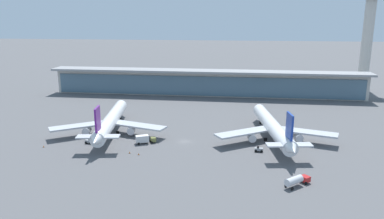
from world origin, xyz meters
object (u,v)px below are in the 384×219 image
(service_truck_under_wing_grey, at_px, (110,123))
(service_truck_mid_apron_red, at_px, (296,180))
(airliner_centre_stand, at_px, (273,127))
(airliner_left_stand, at_px, (111,121))
(service_truck_by_tail_grey, at_px, (259,149))
(service_truck_on_taxiway_olive, at_px, (144,139))
(control_tower, at_px, (368,30))
(service_truck_near_nose_grey, at_px, (89,141))
(safety_cone_alpha, at_px, (130,152))
(safety_cone_charlie, at_px, (44,146))
(safety_cone_bravo, at_px, (139,154))

(service_truck_under_wing_grey, distance_m, service_truck_mid_apron_red, 87.33)
(airliner_centre_stand, distance_m, service_truck_under_wing_grey, 68.82)
(airliner_left_stand, relative_size, service_truck_by_tail_grey, 19.82)
(service_truck_under_wing_grey, distance_m, service_truck_on_taxiway_olive, 30.20)
(airliner_left_stand, distance_m, service_truck_by_tail_grey, 59.47)
(control_tower, bearing_deg, service_truck_under_wing_grey, -143.44)
(service_truck_near_nose_grey, bearing_deg, airliner_left_stand, 74.78)
(airliner_left_stand, bearing_deg, service_truck_near_nose_grey, -105.22)
(service_truck_under_wing_grey, height_order, control_tower, control_tower)
(airliner_centre_stand, distance_m, service_truck_on_taxiway_olive, 48.18)
(airliner_centre_stand, relative_size, service_truck_near_nose_grey, 19.01)
(control_tower, distance_m, safety_cone_alpha, 177.42)
(safety_cone_charlie, bearing_deg, airliner_left_stand, 46.67)
(service_truck_under_wing_grey, xyz_separation_m, service_truck_mid_apron_red, (71.23, -50.52, 0.83))
(airliner_centre_stand, distance_m, service_truck_mid_apron_red, 39.44)
(safety_cone_alpha, relative_size, safety_cone_bravo, 1.00)
(airliner_left_stand, relative_size, service_truck_near_nose_grey, 19.01)
(service_truck_near_nose_grey, height_order, service_truck_by_tail_grey, same)
(service_truck_near_nose_grey, bearing_deg, service_truck_by_tail_grey, -0.34)
(safety_cone_alpha, xyz_separation_m, safety_cone_charlie, (-32.21, 1.74, 0.00))
(service_truck_by_tail_grey, relative_size, safety_cone_bravo, 4.26)
(airliner_left_stand, height_order, safety_cone_alpha, airliner_left_stand)
(safety_cone_bravo, height_order, safety_cone_charlie, same)
(airliner_left_stand, distance_m, safety_cone_charlie, 26.89)
(service_truck_on_taxiway_olive, relative_size, safety_cone_charlie, 10.85)
(safety_cone_bravo, bearing_deg, airliner_centre_stand, 25.73)
(service_truck_near_nose_grey, height_order, service_truck_under_wing_grey, same)
(control_tower, bearing_deg, service_truck_near_nose_grey, -136.98)
(service_truck_under_wing_grey, relative_size, safety_cone_alpha, 4.66)
(service_truck_by_tail_grey, height_order, safety_cone_bravo, service_truck_by_tail_grey)
(service_truck_under_wing_grey, relative_size, service_truck_mid_apron_red, 0.41)
(airliner_centre_stand, distance_m, safety_cone_charlie, 83.93)
(service_truck_mid_apron_red, relative_size, service_truck_on_taxiway_olive, 1.04)
(airliner_left_stand, xyz_separation_m, service_truck_near_nose_grey, (-3.59, -13.20, -4.09))
(airliner_left_stand, xyz_separation_m, airliner_centre_stand, (63.36, 0.08, 0.00))
(safety_cone_bravo, bearing_deg, safety_cone_charlie, 175.56)
(airliner_centre_stand, bearing_deg, service_truck_under_wing_grey, 170.48)
(service_truck_near_nose_grey, bearing_deg, safety_cone_alpha, -23.86)
(service_truck_mid_apron_red, relative_size, service_truck_by_tail_grey, 2.64)
(service_truck_near_nose_grey, relative_size, service_truck_under_wing_grey, 0.95)
(airliner_centre_stand, xyz_separation_m, service_truck_near_nose_grey, (-66.96, -13.28, -4.09))
(airliner_centre_stand, bearing_deg, safety_cone_bravo, -154.27)
(airliner_centre_stand, height_order, service_truck_under_wing_grey, airliner_centre_stand)
(airliner_left_stand, relative_size, control_tower, 0.86)
(safety_cone_alpha, relative_size, safety_cone_charlie, 1.00)
(airliner_left_stand, xyz_separation_m, service_truck_on_taxiway_olive, (16.45, -10.40, -3.27))
(safety_cone_alpha, distance_m, safety_cone_charlie, 32.25)
(airliner_centre_stand, distance_m, service_truck_near_nose_grey, 68.38)
(service_truck_by_tail_grey, xyz_separation_m, service_truck_on_taxiway_olive, (-41.30, 3.17, 0.82))
(service_truck_on_taxiway_olive, relative_size, safety_cone_bravo, 10.85)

